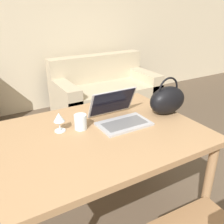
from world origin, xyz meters
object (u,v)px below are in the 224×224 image
Objects in this scene: couch at (105,93)px; drinking_glass at (81,122)px; laptop at (118,113)px; wine_glass at (59,119)px; handbag at (167,100)px.

couch is 14.93× the size of drinking_glass.
laptop reaches higher than wine_glass.
laptop is at bearing -115.77° from couch.
couch is 4.27× the size of laptop.
handbag is (0.79, -0.13, 0.02)m from wine_glass.
handbag is at bearing -104.36° from couch.
laptop is 1.19× the size of handbag.
handbag is at bearing -9.44° from laptop.
wine_glass reaches higher than drinking_glass.
couch is 2.21m from wine_glass.
drinking_glass is 0.34× the size of handbag.
drinking_glass is 0.78× the size of wine_glass.
handbag is (0.66, -0.09, 0.06)m from drinking_glass.
drinking_glass reaches higher than couch.
laptop is at bearing -5.01° from drinking_glass.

